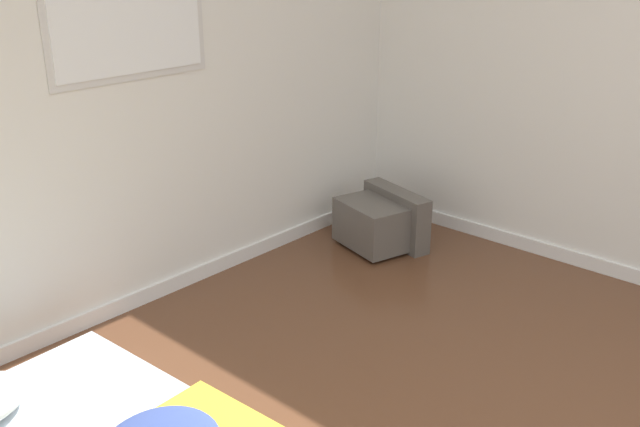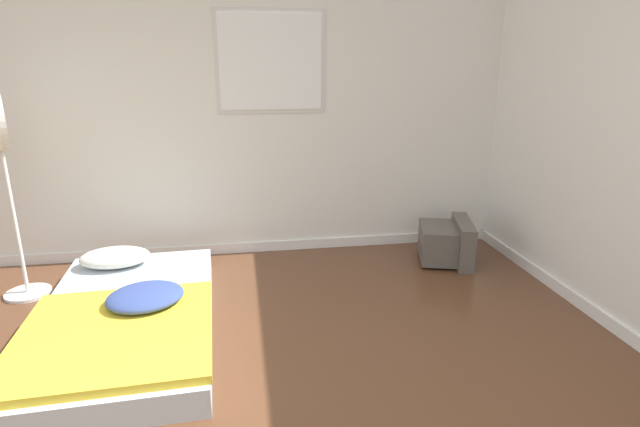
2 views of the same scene
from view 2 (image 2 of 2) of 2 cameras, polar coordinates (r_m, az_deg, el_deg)
wall_back at (r=4.40m, az=-10.58°, el=11.63°), size 7.27×0.08×2.60m
mattress_bed at (r=3.50m, az=-21.29°, el=-10.83°), size 1.15×1.98×0.31m
crt_tv at (r=4.48m, az=14.38°, el=-3.17°), size 0.55×0.61×0.37m
standing_fan at (r=4.09m, az=-32.66°, el=6.46°), size 0.32×0.43×1.52m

